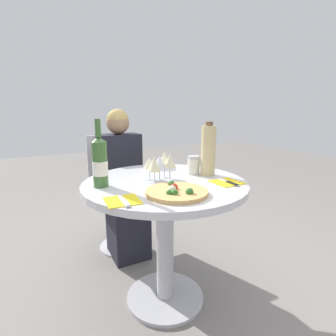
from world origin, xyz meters
The scene contains 15 objects.
ground_plane centered at (0.00, 0.00, 0.00)m, with size 12.00×12.00×0.00m, color gray.
dining_table centered at (0.00, 0.00, 0.60)m, with size 0.93×0.93×0.77m.
chair_behind_diner centered at (-0.03, 0.83, 0.46)m, with size 0.44×0.44×0.96m.
seated_diner centered at (-0.03, 0.68, 0.53)m, with size 0.33×0.41×1.18m.
pizza_large centered at (-0.06, -0.24, 0.79)m, with size 0.30×0.30×0.05m.
wine_bottle centered at (-0.35, 0.06, 0.91)m, with size 0.08×0.08×0.35m.
tall_carafe centered at (0.30, 0.00, 0.93)m, with size 0.09×0.09×0.33m.
sugar_shaker centered at (0.23, 0.06, 0.83)m, with size 0.08×0.08×0.12m.
wine_glass_center centered at (-0.02, 0.03, 0.88)m, with size 0.08×0.08×0.14m.
wine_glass_front_left centered at (-0.07, 0.00, 0.88)m, with size 0.07×0.07×0.15m.
wine_glass_back_right centered at (0.03, 0.07, 0.89)m, with size 0.07×0.07×0.16m.
wine_glass_front_right centered at (0.03, 0.00, 0.89)m, with size 0.07×0.07×0.16m.
wine_glass_back_left centered at (-0.07, 0.07, 0.87)m, with size 0.07×0.07×0.13m.
place_setting_left centered at (-0.32, -0.21, 0.78)m, with size 0.16×0.19×0.01m.
place_setting_right centered at (0.29, -0.19, 0.78)m, with size 0.15×0.19×0.01m.
Camera 1 is at (-0.65, -1.29, 1.18)m, focal length 28.00 mm.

